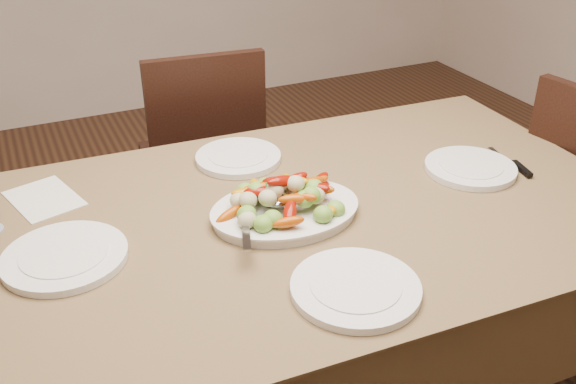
{
  "coord_description": "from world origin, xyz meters",
  "views": [
    {
      "loc": [
        -0.68,
        -1.02,
        1.6
      ],
      "look_at": [
        -0.09,
        0.24,
        0.82
      ],
      "focal_mm": 40.0,
      "sensor_mm": 36.0,
      "label": 1
    }
  ],
  "objects_px": {
    "plate_left": "(65,257)",
    "plate_far": "(238,158)",
    "chair_far": "(200,159)",
    "plate_right": "(470,168)",
    "serving_platter": "(285,213)",
    "plate_near": "(355,288)",
    "dining_table": "(288,328)"
  },
  "relations": [
    {
      "from": "serving_platter",
      "to": "plate_right",
      "type": "height_order",
      "value": "serving_platter"
    },
    {
      "from": "dining_table",
      "to": "chair_far",
      "type": "xyz_separation_m",
      "value": [
        0.05,
        0.94,
        0.1
      ]
    },
    {
      "from": "chair_far",
      "to": "plate_far",
      "type": "bearing_deg",
      "value": 89.49
    },
    {
      "from": "chair_far",
      "to": "serving_platter",
      "type": "bearing_deg",
      "value": 91.15
    },
    {
      "from": "plate_left",
      "to": "plate_right",
      "type": "distance_m",
      "value": 1.11
    },
    {
      "from": "plate_right",
      "to": "plate_left",
      "type": "bearing_deg",
      "value": 178.3
    },
    {
      "from": "dining_table",
      "to": "serving_platter",
      "type": "bearing_deg",
      "value": -137.91
    },
    {
      "from": "serving_platter",
      "to": "plate_left",
      "type": "bearing_deg",
      "value": 175.9
    },
    {
      "from": "dining_table",
      "to": "plate_far",
      "type": "height_order",
      "value": "plate_far"
    },
    {
      "from": "plate_left",
      "to": "plate_far",
      "type": "distance_m",
      "value": 0.62
    },
    {
      "from": "serving_platter",
      "to": "plate_far",
      "type": "xyz_separation_m",
      "value": [
        0.01,
        0.34,
        -0.0
      ]
    },
    {
      "from": "plate_far",
      "to": "plate_near",
      "type": "bearing_deg",
      "value": -89.83
    },
    {
      "from": "chair_far",
      "to": "plate_far",
      "type": "xyz_separation_m",
      "value": [
        -0.06,
        -0.61,
        0.29
      ]
    },
    {
      "from": "chair_far",
      "to": "serving_platter",
      "type": "xyz_separation_m",
      "value": [
        -0.07,
        -0.95,
        0.3
      ]
    },
    {
      "from": "chair_far",
      "to": "serving_platter",
      "type": "relative_size",
      "value": 2.58
    },
    {
      "from": "plate_left",
      "to": "plate_near",
      "type": "bearing_deg",
      "value": -34.83
    },
    {
      "from": "dining_table",
      "to": "serving_platter",
      "type": "xyz_separation_m",
      "value": [
        -0.01,
        -0.01,
        0.39
      ]
    },
    {
      "from": "serving_platter",
      "to": "plate_far",
      "type": "bearing_deg",
      "value": 88.93
    },
    {
      "from": "chair_far",
      "to": "plate_left",
      "type": "bearing_deg",
      "value": 62.15
    },
    {
      "from": "plate_left",
      "to": "plate_right",
      "type": "height_order",
      "value": "same"
    },
    {
      "from": "chair_far",
      "to": "plate_near",
      "type": "xyz_separation_m",
      "value": [
        -0.06,
        -1.29,
        0.29
      ]
    },
    {
      "from": "plate_far",
      "to": "plate_right",
      "type": "bearing_deg",
      "value": -30.54
    },
    {
      "from": "dining_table",
      "to": "plate_near",
      "type": "distance_m",
      "value": 0.52
    },
    {
      "from": "chair_far",
      "to": "plate_left",
      "type": "relative_size",
      "value": 3.39
    },
    {
      "from": "chair_far",
      "to": "plate_right",
      "type": "bearing_deg",
      "value": 123.62
    },
    {
      "from": "plate_left",
      "to": "plate_near",
      "type": "distance_m",
      "value": 0.65
    },
    {
      "from": "plate_right",
      "to": "dining_table",
      "type": "bearing_deg",
      "value": 179.26
    },
    {
      "from": "serving_platter",
      "to": "plate_near",
      "type": "bearing_deg",
      "value": -88.56
    },
    {
      "from": "plate_right",
      "to": "plate_near",
      "type": "distance_m",
      "value": 0.67
    },
    {
      "from": "dining_table",
      "to": "plate_right",
      "type": "xyz_separation_m",
      "value": [
        0.57,
        -0.01,
        0.39
      ]
    },
    {
      "from": "plate_near",
      "to": "dining_table",
      "type": "bearing_deg",
      "value": 89.16
    },
    {
      "from": "dining_table",
      "to": "serving_platter",
      "type": "relative_size",
      "value": 4.99
    }
  ]
}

